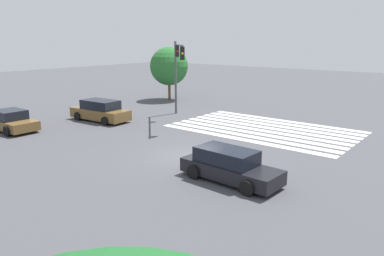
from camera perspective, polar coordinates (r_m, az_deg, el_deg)
The scene contains 7 objects.
ground_plane at distance 19.88m, azimuth -0.00°, elevation -4.36°, with size 121.38×121.38×0.00m, color #47474C.
crosswalk_markings at distance 26.36m, azimuth 10.87°, elevation -0.13°, with size 12.28×7.25×0.01m.
traffic_signal_mast at distance 28.73m, azimuth -2.23°, elevation 9.84°, with size 4.86×4.86×5.89m.
car_0 at distance 28.14m, azimuth -25.89°, elevation 0.96°, with size 4.28×2.14×1.41m.
car_1 at distance 29.22m, azimuth -13.81°, elevation 2.55°, with size 4.98×2.31×1.59m.
car_2 at distance 16.45m, azimuth 5.70°, elevation -5.76°, with size 4.61×2.07×1.43m.
tree_corner_a at distance 38.21m, azimuth -3.51°, elevation 9.38°, with size 3.84×3.84×5.33m.
Camera 1 is at (-11.80, 14.81, 6.07)m, focal length 35.00 mm.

